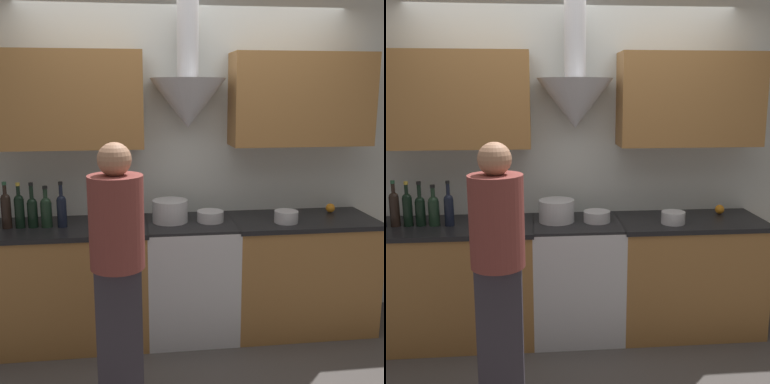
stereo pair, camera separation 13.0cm
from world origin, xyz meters
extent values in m
plane|color=#4C4744|center=(0.00, 0.00, 0.00)|extent=(12.00, 12.00, 0.00)
cube|color=silver|center=(0.00, 0.69, 1.30)|extent=(8.40, 0.06, 2.60)
cone|color=silver|center=(0.00, 0.50, 1.77)|extent=(0.57, 0.57, 0.37)
cylinder|color=silver|center=(0.00, 0.50, 2.25)|extent=(0.16, 0.16, 0.59)
cube|color=#9E6B38|center=(-0.92, 0.51, 1.80)|extent=(1.16, 0.32, 0.70)
cube|color=#9E6B38|center=(0.88, 0.51, 1.80)|extent=(1.09, 0.32, 0.70)
cube|color=#9E6B38|center=(-0.92, 0.36, 0.43)|extent=(1.16, 0.60, 0.86)
cube|color=black|center=(-0.92, 0.36, 0.88)|extent=(1.19, 0.62, 0.03)
cube|color=#9E6B38|center=(0.88, 0.36, 0.43)|extent=(1.09, 0.60, 0.86)
cube|color=black|center=(0.88, 0.36, 0.88)|extent=(1.11, 0.62, 0.03)
cube|color=silver|center=(0.00, 0.36, 0.44)|extent=(0.67, 0.60, 0.88)
cube|color=black|center=(0.00, 0.06, 0.40)|extent=(0.47, 0.01, 0.39)
cube|color=black|center=(0.00, 0.36, 0.89)|extent=(0.67, 0.60, 0.02)
cube|color=silver|center=(0.00, 0.63, 0.83)|extent=(0.67, 0.06, 0.10)
cylinder|color=black|center=(-1.33, 0.35, 1.01)|extent=(0.07, 0.07, 0.22)
sphere|color=black|center=(-1.33, 0.35, 1.12)|extent=(0.07, 0.07, 0.07)
cylinder|color=black|center=(-1.33, 0.35, 1.17)|extent=(0.03, 0.03, 0.08)
cylinder|color=#234C33|center=(-1.33, 0.35, 1.23)|extent=(0.03, 0.03, 0.02)
cylinder|color=black|center=(-1.24, 0.35, 1.00)|extent=(0.07, 0.07, 0.21)
sphere|color=black|center=(-1.24, 0.35, 1.11)|extent=(0.07, 0.07, 0.07)
cylinder|color=black|center=(-1.24, 0.35, 1.16)|extent=(0.03, 0.03, 0.08)
cylinder|color=gold|center=(-1.24, 0.35, 1.22)|extent=(0.03, 0.03, 0.02)
cylinder|color=black|center=(-1.15, 0.35, 0.99)|extent=(0.07, 0.07, 0.18)
sphere|color=black|center=(-1.15, 0.35, 1.08)|extent=(0.07, 0.07, 0.07)
cylinder|color=black|center=(-1.15, 0.35, 1.15)|extent=(0.03, 0.03, 0.11)
cylinder|color=black|center=(-1.15, 0.35, 1.22)|extent=(0.03, 0.03, 0.02)
cylinder|color=black|center=(-1.05, 0.35, 0.99)|extent=(0.08, 0.08, 0.18)
sphere|color=black|center=(-1.05, 0.35, 1.08)|extent=(0.08, 0.08, 0.08)
cylinder|color=black|center=(-1.05, 0.35, 1.14)|extent=(0.03, 0.03, 0.08)
cylinder|color=black|center=(-1.05, 0.35, 1.19)|extent=(0.03, 0.03, 0.02)
cylinder|color=black|center=(-0.94, 0.34, 1.00)|extent=(0.07, 0.07, 0.20)
sphere|color=black|center=(-0.94, 0.34, 1.10)|extent=(0.07, 0.07, 0.07)
cylinder|color=black|center=(-0.94, 0.34, 1.16)|extent=(0.03, 0.03, 0.10)
cylinder|color=black|center=(-0.94, 0.34, 1.22)|extent=(0.03, 0.03, 0.02)
cylinder|color=silver|center=(-0.15, 0.37, 0.98)|extent=(0.27, 0.27, 0.17)
cylinder|color=silver|center=(0.15, 0.34, 0.94)|extent=(0.20, 0.20, 0.08)
sphere|color=orange|center=(1.17, 0.49, 0.93)|extent=(0.07, 0.07, 0.07)
cylinder|color=silver|center=(0.71, 0.24, 0.94)|extent=(0.18, 0.18, 0.09)
cube|color=#38333D|center=(-0.52, -0.58, 0.45)|extent=(0.26, 0.17, 0.91)
cylinder|color=brown|center=(-0.52, -0.58, 1.17)|extent=(0.30, 0.30, 0.52)
sphere|color=#AD7A5B|center=(-0.52, -0.58, 1.51)|extent=(0.18, 0.18, 0.18)
camera|label=1|loc=(-0.44, -3.12, 1.86)|focal=45.00mm
camera|label=2|loc=(-0.31, -3.14, 1.86)|focal=45.00mm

